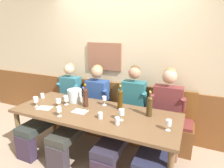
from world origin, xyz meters
TOP-DOWN VIEW (x-y plane):
  - ground_plane at (0.00, 0.00)m, footprint 6.80×6.80m
  - room_wall_back at (-0.00, 1.09)m, footprint 6.80×0.12m
  - wood_wainscot_panel at (0.00, 1.04)m, footprint 6.80×0.03m
  - wall_bench at (0.00, 0.83)m, footprint 2.67×0.42m
  - dining_table at (0.00, 0.09)m, footprint 2.37×0.90m
  - person_center_left_seat at (-0.92, 0.43)m, footprint 0.48×1.35m
  - person_right_seat at (-0.34, 0.45)m, footprint 0.49×1.36m
  - person_center_right_seat at (0.35, 0.44)m, footprint 0.48×1.35m
  - person_left_seat at (0.90, 0.43)m, footprint 0.54×1.35m
  - ice_bucket at (-0.48, 0.32)m, footprint 0.23×0.23m
  - wine_bottle_green_tall at (-0.21, 0.21)m, footprint 0.07×0.07m
  - wine_bottle_amber_mid at (0.74, 0.28)m, footprint 0.08×0.08m
  - wine_bottle_clear_water at (0.30, 0.33)m, footprint 0.07×0.07m
  - wine_glass_mid_left at (0.03, 0.37)m, footprint 0.07×0.07m
  - wine_glass_right_end at (1.03, -0.01)m, footprint 0.07×0.07m
  - wine_glass_center_front at (0.44, 0.01)m, footprint 0.07×0.07m
  - wine_glass_mid_right at (-0.89, -0.10)m, footprint 0.07×0.07m
  - wine_glass_near_bucket at (-0.53, 0.15)m, footprint 0.07×0.07m
  - wine_glass_center_rear at (-0.58, 0.04)m, footprint 0.07×0.07m
  - wine_glass_by_bottle at (-0.36, -0.22)m, footprint 0.07×0.07m
  - water_tumbler_left at (0.44, -0.12)m, footprint 0.06×0.06m
  - water_tumbler_right at (-1.08, 0.23)m, footprint 0.07×0.07m
  - water_tumbler_center at (0.17, -0.06)m, footprint 0.06×0.06m
  - tasting_sheet_left_guest at (-0.74, -0.09)m, footprint 0.24×0.19m
  - tasting_sheet_right_guest at (-0.19, 0.02)m, footprint 0.21×0.15m

SIDE VIEW (x-z plane):
  - ground_plane at x=0.00m, z-range -0.02..0.00m
  - wall_bench at x=0.00m, z-range -0.19..0.75m
  - wood_wainscot_panel at x=0.00m, z-range 0.00..0.91m
  - person_center_left_seat at x=-0.92m, z-range -0.02..1.25m
  - person_left_seat at x=0.90m, z-range -0.03..1.30m
  - person_right_seat at x=-0.34m, z-range -0.01..1.28m
  - person_center_right_seat at x=0.35m, z-range -0.02..1.30m
  - dining_table at x=0.00m, z-range 0.30..1.06m
  - tasting_sheet_left_guest at x=-0.74m, z-range 0.76..0.76m
  - tasting_sheet_right_guest at x=-0.19m, z-range 0.76..0.76m
  - water_tumbler_right at x=-1.08m, z-range 0.76..0.83m
  - water_tumbler_center at x=0.17m, z-range 0.76..0.84m
  - water_tumbler_left at x=0.44m, z-range 0.76..0.85m
  - wine_glass_center_rear at x=-0.58m, z-range 0.78..0.90m
  - wine_glass_right_end at x=1.03m, z-range 0.78..0.92m
  - wine_glass_near_bucket at x=-0.53m, z-range 0.78..0.92m
  - wine_glass_by_bottle at x=-0.36m, z-range 0.79..0.92m
  - ice_bucket at x=-0.48m, z-range 0.76..0.96m
  - wine_glass_mid_left at x=0.03m, z-range 0.79..0.93m
  - wine_glass_center_front at x=0.44m, z-range 0.79..0.94m
  - wine_glass_mid_right at x=-0.89m, z-range 0.79..0.94m
  - wine_bottle_amber_mid at x=0.74m, z-range 0.73..1.08m
  - wine_bottle_green_tall at x=-0.21m, z-range 0.73..1.09m
  - wine_bottle_clear_water at x=0.30m, z-range 0.73..1.10m
  - room_wall_back at x=0.00m, z-range 0.00..2.80m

